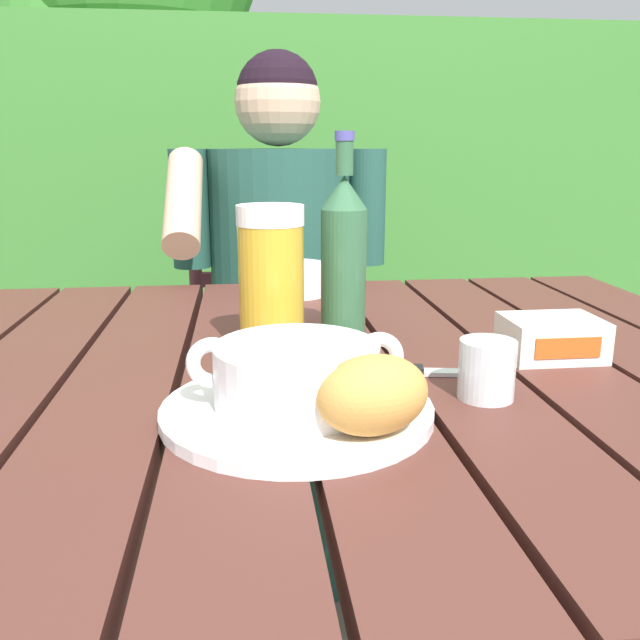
% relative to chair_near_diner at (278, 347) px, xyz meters
% --- Properties ---
extents(dining_table, '(1.15, 0.98, 0.75)m').
position_rel_chair_near_diner_xyz_m(dining_table, '(0.03, -0.93, 0.17)').
color(dining_table, '#512A23').
rests_on(dining_table, ground_plane).
extents(hedge_backdrop, '(2.95, 0.91, 2.12)m').
position_rel_chair_near_diner_xyz_m(hedge_backdrop, '(-0.13, 0.93, 0.47)').
color(hedge_backdrop, '#39772E').
rests_on(hedge_backdrop, ground_plane).
extents(chair_near_diner, '(0.47, 0.46, 0.97)m').
position_rel_chair_near_diner_xyz_m(chair_near_diner, '(0.00, 0.00, 0.00)').
color(chair_near_diner, '#50232B').
rests_on(chair_near_diner, ground_plane).
extents(person_eating, '(0.48, 0.47, 1.20)m').
position_rel_chair_near_diner_xyz_m(person_eating, '(-0.00, -0.20, 0.22)').
color(person_eating, '#214D41').
rests_on(person_eating, ground_plane).
extents(serving_plate, '(0.27, 0.27, 0.01)m').
position_rel_chair_near_diner_xyz_m(serving_plate, '(-0.04, -1.09, 0.27)').
color(serving_plate, white).
rests_on(serving_plate, dining_table).
extents(soup_bowl, '(0.21, 0.16, 0.07)m').
position_rel_chair_near_diner_xyz_m(soup_bowl, '(-0.04, -1.09, 0.31)').
color(soup_bowl, white).
rests_on(soup_bowl, serving_plate).
extents(bread_roll, '(0.13, 0.12, 0.07)m').
position_rel_chair_near_diner_xyz_m(bread_roll, '(0.02, -1.17, 0.31)').
color(bread_roll, gold).
rests_on(bread_roll, serving_plate).
extents(beer_glass, '(0.08, 0.08, 0.19)m').
position_rel_chair_near_diner_xyz_m(beer_glass, '(-0.05, -0.90, 0.36)').
color(beer_glass, gold).
rests_on(beer_glass, dining_table).
extents(beer_bottle, '(0.06, 0.06, 0.27)m').
position_rel_chair_near_diner_xyz_m(beer_bottle, '(0.05, -0.84, 0.38)').
color(beer_bottle, '#32623F').
rests_on(beer_bottle, dining_table).
extents(water_glass_small, '(0.06, 0.06, 0.06)m').
position_rel_chair_near_diner_xyz_m(water_glass_small, '(0.16, -1.07, 0.29)').
color(water_glass_small, silver).
rests_on(water_glass_small, dining_table).
extents(butter_tub, '(0.12, 0.09, 0.05)m').
position_rel_chair_near_diner_xyz_m(butter_tub, '(0.29, -0.94, 0.29)').
color(butter_tub, white).
rests_on(butter_tub, dining_table).
extents(table_knife, '(0.17, 0.05, 0.01)m').
position_rel_chair_near_diner_xyz_m(table_knife, '(0.11, -0.99, 0.27)').
color(table_knife, silver).
rests_on(table_knife, dining_table).
extents(diner_bowl, '(0.13, 0.13, 0.05)m').
position_rel_chair_near_diner_xyz_m(diner_bowl, '(-0.00, -0.53, 0.29)').
color(diner_bowl, white).
rests_on(diner_bowl, dining_table).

